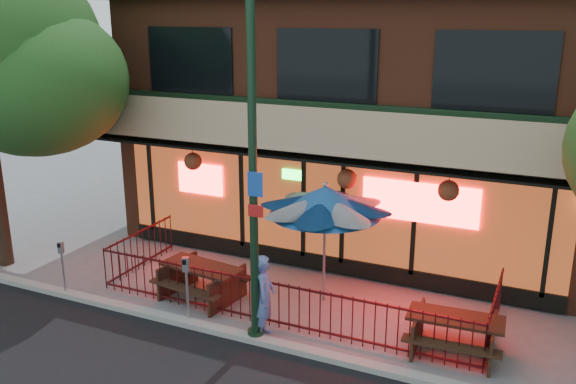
% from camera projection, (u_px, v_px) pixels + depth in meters
% --- Properties ---
extents(ground, '(80.00, 80.00, 0.00)m').
position_uv_depth(ground, '(265.00, 330.00, 12.26)').
color(ground, gray).
rests_on(ground, ground).
extents(curb, '(80.00, 0.25, 0.12)m').
position_uv_depth(curb, '(253.00, 339.00, 11.81)').
color(curb, '#999993').
rests_on(curb, ground).
extents(restaurant_building, '(12.96, 9.49, 8.05)m').
position_uv_depth(restaurant_building, '(375.00, 86.00, 17.30)').
color(restaurant_building, brown).
rests_on(restaurant_building, ground).
extents(patio_fence, '(8.44, 2.62, 1.00)m').
position_uv_depth(patio_fence, '(276.00, 291.00, 12.52)').
color(patio_fence, '#3E0D10').
rests_on(patio_fence, ground).
extents(street_light, '(0.43, 0.32, 7.00)m').
position_uv_depth(street_light, '(253.00, 184.00, 11.02)').
color(street_light, '#15311D').
rests_on(street_light, ground).
extents(picnic_table_left, '(2.00, 1.64, 0.78)m').
position_uv_depth(picnic_table_left, '(202.00, 277.00, 13.49)').
color(picnic_table_left, '#371E14').
rests_on(picnic_table_left, ground).
extents(picnic_table_right, '(1.83, 1.44, 0.75)m').
position_uv_depth(picnic_table_right, '(455.00, 329.00, 11.30)').
color(picnic_table_right, '#362013').
rests_on(picnic_table_right, ground).
extents(patio_umbrella, '(2.39, 2.39, 2.73)m').
position_uv_depth(patio_umbrella, '(325.00, 200.00, 12.85)').
color(patio_umbrella, gray).
rests_on(patio_umbrella, ground).
extents(pedestrian, '(0.58, 0.72, 1.72)m').
position_uv_depth(pedestrian, '(264.00, 297.00, 11.78)').
color(pedestrian, '#566CAD').
rests_on(pedestrian, ground).
extents(parking_meter_near, '(0.16, 0.14, 1.45)m').
position_uv_depth(parking_meter_near, '(187.00, 279.00, 12.25)').
color(parking_meter_near, '#9B9FA4').
rests_on(parking_meter_near, ground).
extents(parking_meter_far, '(0.14, 0.13, 1.30)m').
position_uv_depth(parking_meter_far, '(62.00, 259.00, 13.50)').
color(parking_meter_far, '#9EA0A7').
rests_on(parking_meter_far, ground).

